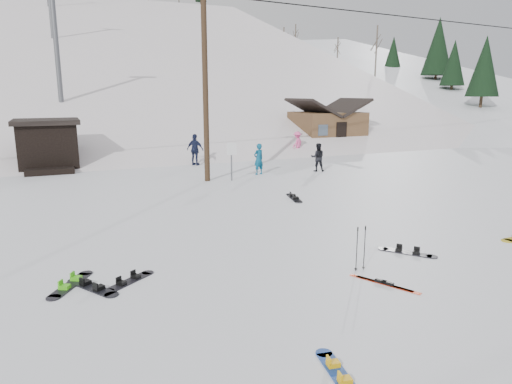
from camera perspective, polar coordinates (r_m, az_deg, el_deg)
name	(u,v)px	position (r m, az deg, el deg)	size (l,w,h in m)	color
ground	(329,315)	(9.16, 9.15, -14.89)	(200.00, 200.00, 0.00)	white
ski_slope	(101,217)	(64.04, -18.75, -3.01)	(60.00, 75.00, 45.00)	white
ridge_right	(361,193)	(72.55, 12.96, -0.10)	(34.00, 85.00, 36.00)	white
treeline_right	(389,125)	(63.56, 16.27, 8.04)	(20.00, 60.00, 10.00)	black
treeline_crest	(81,116)	(93.01, -21.01, 8.91)	(50.00, 6.00, 10.00)	black
utility_pole	(205,81)	(21.81, -6.37, 13.58)	(2.00, 0.26, 9.00)	#3A2819
trail_sign	(232,154)	(21.95, -3.07, 4.71)	(0.50, 0.09, 1.85)	#595B60
lift_hut	(48,144)	(27.89, -24.56, 5.42)	(3.40, 4.10, 2.75)	black
lift_tower_near	(56,40)	(37.00, -23.74, 17.03)	(2.20, 0.36, 8.00)	#595B60
cabin	(327,128)	(36.56, 8.86, 7.93)	(5.39, 4.40, 3.77)	brown
hero_snowboard	(339,374)	(7.48, 10.31, -21.46)	(0.47, 1.44, 0.10)	#173C96
hero_skis	(384,283)	(10.70, 15.72, -10.92)	(0.83, 1.52, 0.09)	red
ski_poles	(361,248)	(11.17, 12.95, -6.84)	(0.30, 0.08, 1.09)	black
board_scatter_a	(129,281)	(10.81, -15.62, -10.67)	(1.25, 0.98, 0.10)	black
board_scatter_b	(92,287)	(10.74, -19.79, -11.10)	(0.98, 1.40, 0.11)	black
board_scatter_c	(71,284)	(11.05, -22.16, -10.62)	(1.00, 1.42, 0.11)	black
board_scatter_d	(407,252)	(12.83, 18.37, -7.15)	(1.05, 1.28, 0.11)	black
board_scatter_f	(294,198)	(18.43, 4.78, -0.71)	(0.63, 1.65, 0.12)	black
skier_teal	(259,159)	(23.68, 0.33, 4.14)	(0.59, 0.39, 1.61)	navy
skier_dark	(318,157)	(24.87, 7.72, 4.32)	(0.74, 0.58, 1.53)	black
skier_pink	(297,143)	(31.50, 5.18, 6.10)	(1.03, 0.59, 1.59)	#F3569B
skier_navy	(195,150)	(26.98, -7.61, 5.27)	(1.07, 0.45, 1.83)	#161C39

